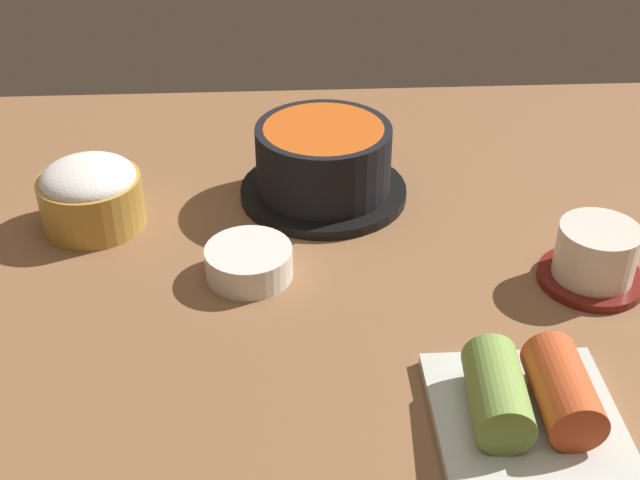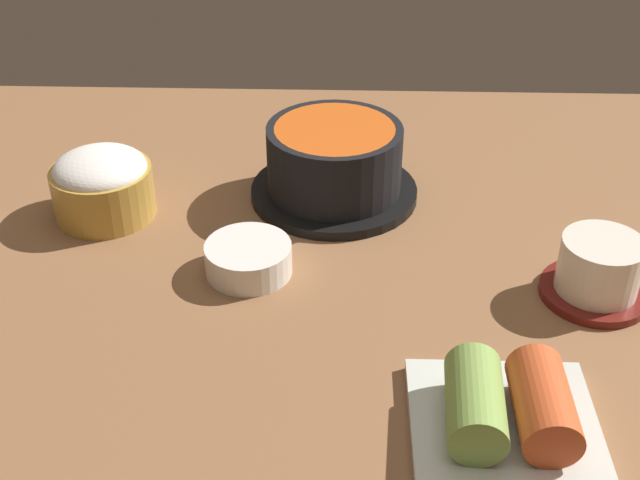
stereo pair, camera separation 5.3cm
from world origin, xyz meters
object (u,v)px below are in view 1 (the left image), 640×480
Objects in this scene: stone_pot at (323,163)px; banchan_cup_center at (249,261)px; rice_bowl at (91,193)px; kimchi_plate at (528,402)px; tea_cup_with_saucer at (595,257)px.

banchan_cup_center is (-7.44, -13.63, -2.31)cm from stone_pot.
rice_bowl is 45.39cm from kimchi_plate.
banchan_cup_center is at bearing -118.61° from stone_pot.
tea_cup_with_saucer is (22.82, -16.22, -1.16)cm from stone_pot.
tea_cup_with_saucer is at bearing 58.11° from kimchi_plate.
tea_cup_with_saucer is at bearing -4.90° from banchan_cup_center.
stone_pot is at bearing 144.58° from tea_cup_with_saucer.
stone_pot is 1.73× the size of rice_bowl.
rice_bowl is at bearing 141.11° from kimchi_plate.
kimchi_plate reaches higher than banchan_cup_center.
rice_bowl is 1.27× the size of banchan_cup_center.
tea_cup_with_saucer is 30.38cm from banchan_cup_center.
stone_pot reaches higher than kimchi_plate.
tea_cup_with_saucer is 1.19× the size of banchan_cup_center.
rice_bowl is at bearing 148.30° from banchan_cup_center.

